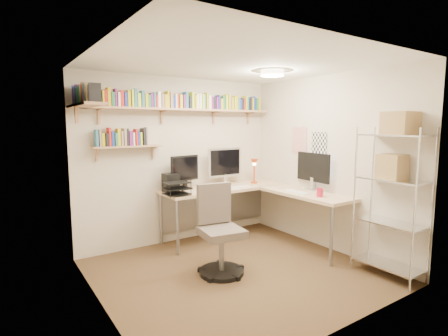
% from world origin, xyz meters
% --- Properties ---
extents(ground, '(3.20, 3.20, 0.00)m').
position_xyz_m(ground, '(0.00, 0.00, 0.00)').
color(ground, '#462F1E').
rests_on(ground, ground).
extents(room_shell, '(3.24, 3.04, 2.52)m').
position_xyz_m(room_shell, '(0.00, 0.00, 1.55)').
color(room_shell, '#C2B69E').
rests_on(room_shell, ground).
extents(wall_shelves, '(3.12, 1.09, 0.80)m').
position_xyz_m(wall_shelves, '(-0.43, 1.30, 2.03)').
color(wall_shelves, tan).
rests_on(wall_shelves, ground).
extents(corner_desk, '(2.20, 2.10, 1.43)m').
position_xyz_m(corner_desk, '(0.70, 0.91, 0.82)').
color(corner_desk, beige).
rests_on(corner_desk, ground).
extents(office_chair, '(0.57, 0.58, 1.08)m').
position_xyz_m(office_chair, '(-0.19, 0.11, 0.45)').
color(office_chair, black).
rests_on(office_chair, ground).
extents(wire_rack, '(0.39, 0.77, 1.94)m').
position_xyz_m(wire_rack, '(1.42, -1.11, 1.36)').
color(wire_rack, silver).
rests_on(wire_rack, ground).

